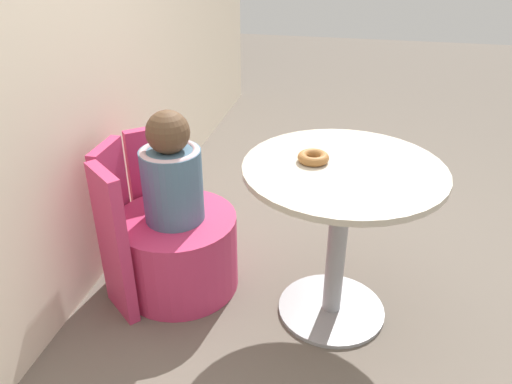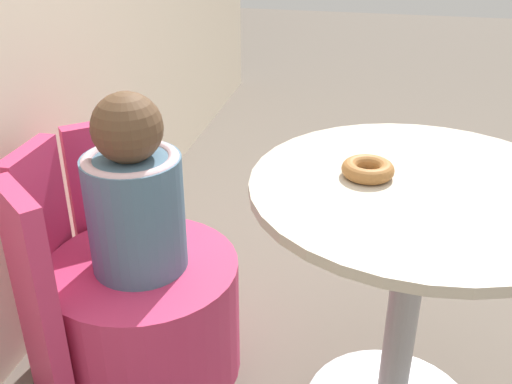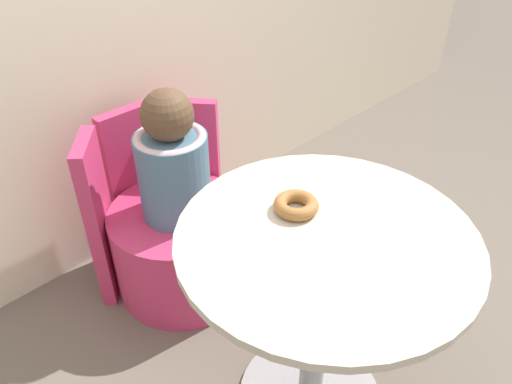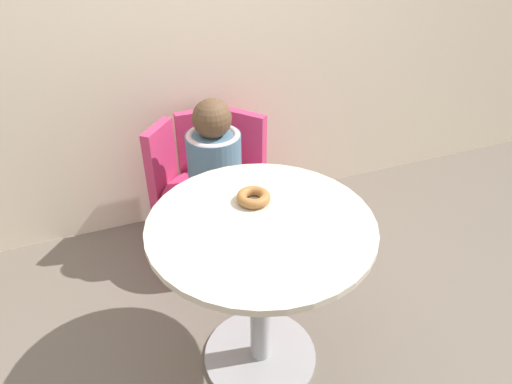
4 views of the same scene
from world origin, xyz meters
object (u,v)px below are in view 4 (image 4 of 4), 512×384
object	(u,v)px
child_figure	(214,154)
donut	(253,197)
round_table	(261,264)
tub_chair	(218,222)

from	to	relation	value
child_figure	donut	distance (m)	0.62
round_table	child_figure	xyz separation A→B (m)	(0.04, 0.73, 0.07)
child_figure	donut	bearing A→B (deg)	-92.41
round_table	donut	size ratio (longest dim) A/B	6.40
child_figure	round_table	bearing A→B (deg)	-93.45
round_table	tub_chair	bearing A→B (deg)	86.55
child_figure	donut	xyz separation A→B (m)	(-0.03, -0.60, 0.14)
tub_chair	donut	world-z (taller)	donut
round_table	donut	world-z (taller)	donut
tub_chair	donut	bearing A→B (deg)	-92.41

